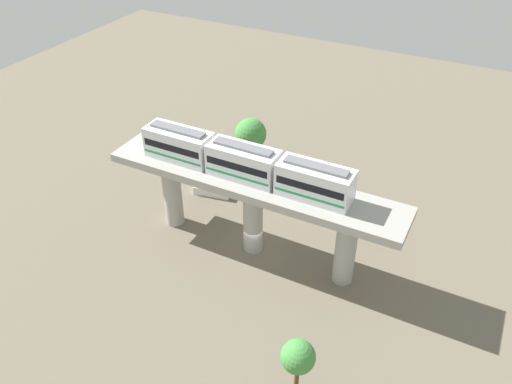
{
  "coord_description": "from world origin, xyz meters",
  "views": [
    {
      "loc": [
        -34.84,
        -18.31,
        35.16
      ],
      "look_at": [
        2.5,
        0.96,
        5.07
      ],
      "focal_mm": 36.62,
      "sensor_mm": 36.0,
      "label": 1
    }
  ],
  "objects_px": {
    "train": "(243,162)",
    "parked_car_white": "(213,188)",
    "parked_car_red": "(378,218)",
    "tree_near_viaduct": "(251,134)",
    "parked_car_silver": "(276,178)",
    "tree_mid_lot": "(298,357)"
  },
  "relations": [
    {
      "from": "train",
      "to": "parked_car_white",
      "type": "relative_size",
      "value": 4.6
    },
    {
      "from": "parked_car_red",
      "to": "tree_near_viaduct",
      "type": "relative_size",
      "value": 0.79
    },
    {
      "from": "train",
      "to": "parked_car_red",
      "type": "xyz_separation_m",
      "value": [
        9.56,
        -10.89,
        -9.24
      ]
    },
    {
      "from": "parked_car_silver",
      "to": "tree_near_viaduct",
      "type": "bearing_deg",
      "value": 54.43
    },
    {
      "from": "train",
      "to": "tree_near_viaduct",
      "type": "xyz_separation_m",
      "value": [
        14.89,
        7.14,
        -6.36
      ]
    },
    {
      "from": "train",
      "to": "tree_near_viaduct",
      "type": "relative_size",
      "value": 3.66
    },
    {
      "from": "parked_car_red",
      "to": "parked_car_white",
      "type": "xyz_separation_m",
      "value": [
        -3.25,
        18.45,
        0.0
      ]
    },
    {
      "from": "parked_car_red",
      "to": "parked_car_white",
      "type": "relative_size",
      "value": 0.99
    },
    {
      "from": "parked_car_white",
      "to": "tree_near_viaduct",
      "type": "relative_size",
      "value": 0.8
    },
    {
      "from": "tree_mid_lot",
      "to": "tree_near_viaduct",
      "type": "bearing_deg",
      "value": 33.74
    },
    {
      "from": "tree_mid_lot",
      "to": "parked_car_red",
      "type": "bearing_deg",
      "value": 0.67
    },
    {
      "from": "parked_car_red",
      "to": "tree_near_viaduct",
      "type": "distance_m",
      "value": 19.02
    },
    {
      "from": "tree_near_viaduct",
      "to": "train",
      "type": "bearing_deg",
      "value": -154.39
    },
    {
      "from": "parked_car_white",
      "to": "tree_near_viaduct",
      "type": "bearing_deg",
      "value": -13.47
    },
    {
      "from": "train",
      "to": "parked_car_red",
      "type": "distance_m",
      "value": 17.19
    },
    {
      "from": "parked_car_red",
      "to": "tree_mid_lot",
      "type": "distance_m",
      "value": 22.24
    },
    {
      "from": "train",
      "to": "parked_car_silver",
      "type": "bearing_deg",
      "value": 9.83
    },
    {
      "from": "parked_car_silver",
      "to": "parked_car_white",
      "type": "bearing_deg",
      "value": 130.81
    },
    {
      "from": "train",
      "to": "parked_car_white",
      "type": "distance_m",
      "value": 13.5
    },
    {
      "from": "train",
      "to": "parked_car_white",
      "type": "bearing_deg",
      "value": 50.13
    },
    {
      "from": "train",
      "to": "tree_mid_lot",
      "type": "distance_m",
      "value": 17.9
    },
    {
      "from": "tree_near_viaduct",
      "to": "tree_mid_lot",
      "type": "bearing_deg",
      "value": -146.26
    }
  ]
}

